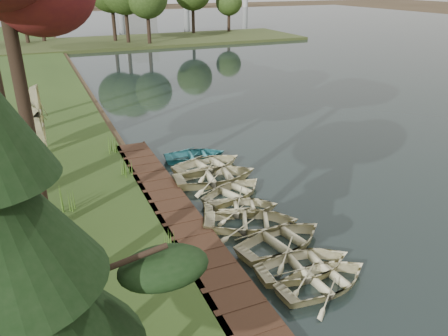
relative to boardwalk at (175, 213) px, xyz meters
name	(u,v)px	position (x,y,z in m)	size (l,w,h in m)	color
ground	(213,208)	(1.60, 0.00, -0.15)	(300.00, 300.00, 0.00)	#3D2F1D
water	(407,68)	(31.60, 20.00, -0.12)	(130.00, 200.00, 0.05)	black
boardwalk	(175,213)	(0.00, 0.00, 0.00)	(1.60, 16.00, 0.30)	#372115
peninsula	(133,42)	(9.60, 50.00, 0.08)	(50.00, 14.00, 0.45)	#36401C
rowboat_0	(325,278)	(2.79, -5.97, 0.23)	(2.25, 3.15, 0.65)	beige
rowboat_1	(305,263)	(2.67, -5.11, 0.23)	(2.31, 3.23, 0.67)	beige
rowboat_2	(282,238)	(2.72, -3.62, 0.26)	(2.46, 3.44, 0.71)	beige
rowboat_3	(251,219)	(2.30, -2.06, 0.27)	(2.52, 3.53, 0.73)	beige
rowboat_4	(241,205)	(2.48, -0.85, 0.21)	(2.13, 2.98, 0.62)	beige
rowboat_5	(234,190)	(2.80, 0.51, 0.22)	(2.22, 3.11, 0.64)	beige
rowboat_6	(216,174)	(2.62, 2.15, 0.30)	(2.73, 3.82, 0.79)	beige
rowboat_7	(208,163)	(2.82, 3.58, 0.27)	(2.53, 3.54, 0.73)	beige
rowboat_8	(195,154)	(2.69, 5.03, 0.22)	(2.23, 3.12, 0.65)	teal
stored_rowboat	(45,141)	(-4.27, 9.32, 0.49)	(2.37, 3.31, 0.69)	beige
reeds_0	(171,241)	(-1.00, -2.81, 0.63)	(0.60, 0.60, 0.96)	#3F661E
reeds_1	(67,198)	(-3.80, 1.59, 0.67)	(0.60, 0.60, 1.04)	#3F661E
reeds_2	(113,144)	(-1.07, 7.13, 0.62)	(0.60, 0.60, 0.94)	#3F661E
reeds_3	(127,167)	(-1.00, 3.92, 0.58)	(0.60, 0.60, 0.87)	#3F661E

